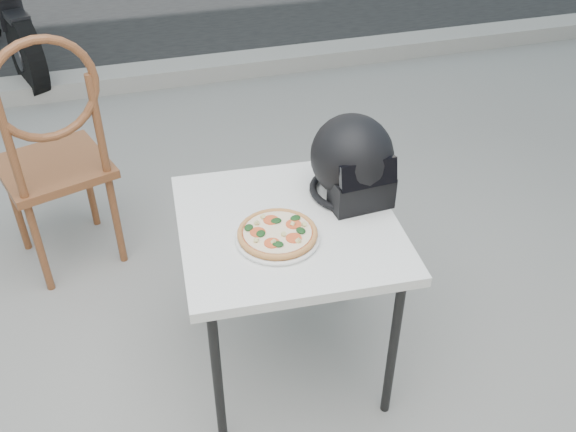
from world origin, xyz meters
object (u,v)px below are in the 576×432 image
object	(u,v)px
cafe_table_main	(288,237)
helmet	(353,162)
plate	(278,238)
pizza	(277,233)
cafe_chair_main	(53,146)

from	to	relation	value
cafe_table_main	helmet	bearing A→B (deg)	21.17
plate	pizza	xyz separation A→B (m)	(0.00, 0.00, 0.02)
cafe_table_main	plate	xyz separation A→B (m)	(-0.06, -0.08, 0.07)
plate	pizza	world-z (taller)	pizza
plate	helmet	world-z (taller)	helmet
cafe_table_main	helmet	size ratio (longest dim) A/B	2.43
helmet	cafe_chair_main	bearing A→B (deg)	140.38
plate	cafe_chair_main	size ratio (longest dim) A/B	0.29
cafe_table_main	plate	size ratio (longest dim) A/B	2.38
plate	cafe_chair_main	distance (m)	1.18
cafe_table_main	cafe_chair_main	world-z (taller)	cafe_chair_main
plate	helmet	size ratio (longest dim) A/B	1.02
cafe_table_main	plate	bearing A→B (deg)	-126.46
cafe_table_main	pizza	xyz separation A→B (m)	(-0.06, -0.08, 0.09)
plate	helmet	distance (m)	0.39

